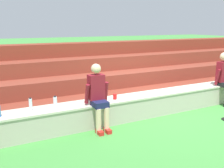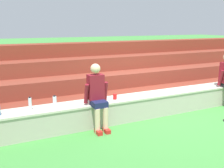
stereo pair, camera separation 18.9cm
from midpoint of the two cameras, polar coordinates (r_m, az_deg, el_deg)
ground_plane at (r=6.45m, az=13.80°, el=-6.74°), size 80.00×80.00×0.00m
stone_seating_wall at (r=6.55m, az=12.52°, el=-3.80°), size 9.71×0.55×0.53m
brick_bleachers at (r=8.24m, az=3.31°, el=2.18°), size 13.63×2.66×1.59m
person_left_of_center at (r=5.25m, az=-2.22°, el=-2.54°), size 0.50×0.54×1.37m
water_bottle_near_left at (r=5.30m, az=-11.56°, el=-3.75°), size 0.08×0.08×0.23m
water_bottle_mid_left at (r=5.18m, az=-16.68°, el=-4.22°), size 0.06×0.06×0.26m
plastic_cup_middle at (r=5.70m, az=1.60°, el=-2.82°), size 0.09×0.09×0.12m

